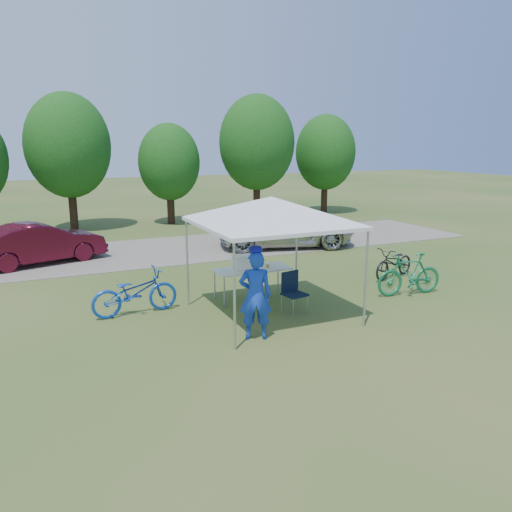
{
  "coord_description": "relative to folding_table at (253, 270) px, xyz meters",
  "views": [
    {
      "loc": [
        -4.85,
        -9.78,
        3.86
      ],
      "look_at": [
        0.55,
        2.0,
        0.93
      ],
      "focal_mm": 35.0,
      "sensor_mm": 36.0,
      "label": 1
    }
  ],
  "objects": [
    {
      "name": "treeline",
      "position": [
        -0.45,
        12.7,
        2.79
      ],
      "size": [
        24.89,
        4.28,
        6.3
      ],
      "color": "#382314",
      "rests_on": "ground"
    },
    {
      "name": "canopy",
      "position": [
        -0.15,
        -1.35,
        1.91
      ],
      "size": [
        4.53,
        4.53,
        3.0
      ],
      "color": "#A5A5AA",
      "rests_on": "ground"
    },
    {
      "name": "ice_cream_cup",
      "position": [
        0.4,
        -0.05,
        0.08
      ],
      "size": [
        0.09,
        0.09,
        0.07
      ],
      "primitive_type": "cylinder",
      "color": "gold",
      "rests_on": "folding_table"
    },
    {
      "name": "bike_dark",
      "position": [
        4.6,
        0.08,
        -0.28
      ],
      "size": [
        1.84,
        1.1,
        0.92
      ],
      "primitive_type": "imported",
      "rotation": [
        0.0,
        0.0,
        -1.27
      ],
      "color": "black",
      "rests_on": "ground"
    },
    {
      "name": "bike_blue",
      "position": [
        -2.96,
        0.02,
        -0.22
      ],
      "size": [
        2.04,
        0.86,
        1.04
      ],
      "primitive_type": "imported",
      "rotation": [
        0.0,
        0.0,
        1.66
      ],
      "color": "#1449B3",
      "rests_on": "ground"
    },
    {
      "name": "cooler",
      "position": [
        -0.26,
        -0.0,
        0.23
      ],
      "size": [
        0.5,
        0.34,
        0.36
      ],
      "color": "white",
      "rests_on": "folding_table"
    },
    {
      "name": "minivan",
      "position": [
        3.87,
        5.5,
        0.0
      ],
      "size": [
        5.65,
        3.67,
        1.45
      ],
      "primitive_type": "imported",
      "rotation": [
        0.0,
        0.0,
        1.31
      ],
      "color": "beige",
      "rests_on": "gravel_strip"
    },
    {
      "name": "bike_green",
      "position": [
        3.82,
        -1.43,
        -0.19
      ],
      "size": [
        1.89,
        0.76,
        1.1
      ],
      "primitive_type": "imported",
      "rotation": [
        0.0,
        0.0,
        -1.7
      ],
      "color": "#197446",
      "rests_on": "ground"
    },
    {
      "name": "folding_table",
      "position": [
        0.0,
        0.0,
        0.0
      ],
      "size": [
        1.9,
        0.79,
        0.78
      ],
      "color": "white",
      "rests_on": "ground"
    },
    {
      "name": "folding_chair",
      "position": [
        0.41,
        -1.34,
        -0.18
      ],
      "size": [
        0.57,
        0.59,
        0.95
      ],
      "rotation": [
        0.0,
        0.0,
        0.19
      ],
      "color": "black",
      "rests_on": "ground"
    },
    {
      "name": "ground",
      "position": [
        -0.15,
        -1.35,
        -0.74
      ],
      "size": [
        100.0,
        100.0,
        0.0
      ],
      "primitive_type": "plane",
      "color": "#2D5119",
      "rests_on": "ground"
    },
    {
      "name": "gravel_strip",
      "position": [
        -0.15,
        6.65,
        -0.73
      ],
      "size": [
        24.0,
        5.0,
        0.02
      ],
      "primitive_type": "cube",
      "color": "gray",
      "rests_on": "ground"
    },
    {
      "name": "sedan",
      "position": [
        -4.76,
        6.31,
        -0.05
      ],
      "size": [
        4.28,
        2.55,
        1.33
      ],
      "primitive_type": "imported",
      "rotation": [
        0.0,
        0.0,
        1.87
      ],
      "color": "#4D0C1C",
      "rests_on": "gravel_strip"
    },
    {
      "name": "cyclist",
      "position": [
        -1.05,
        -2.48,
        0.17
      ],
      "size": [
        0.77,
        0.64,
        1.81
      ],
      "primitive_type": "imported",
      "rotation": [
        0.0,
        0.0,
        2.78
      ],
      "color": "#173DBA",
      "rests_on": "ground"
    }
  ]
}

